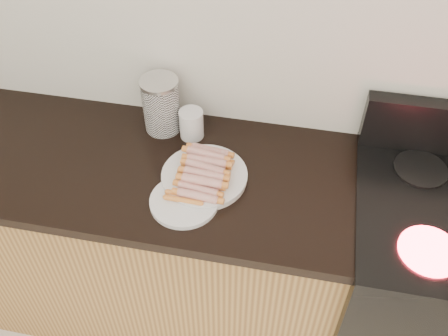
% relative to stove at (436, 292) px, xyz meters
% --- Properties ---
extents(wall_back, '(4.00, 0.04, 2.60)m').
position_rel_stove_xyz_m(wall_back, '(-0.78, 0.32, 0.84)').
color(wall_back, silver).
rests_on(wall_back, ground).
extents(cabinet_base, '(2.20, 0.59, 0.86)m').
position_rel_stove_xyz_m(cabinet_base, '(-1.48, 0.01, -0.03)').
color(cabinet_base, olive).
rests_on(cabinet_base, floor).
extents(counter_slab, '(2.20, 0.62, 0.04)m').
position_rel_stove_xyz_m(counter_slab, '(-1.48, 0.01, 0.42)').
color(counter_slab, black).
rests_on(counter_slab, cabinet_base).
extents(stove, '(0.76, 0.65, 0.91)m').
position_rel_stove_xyz_m(stove, '(0.00, 0.00, 0.00)').
color(stove, black).
rests_on(stove, floor).
extents(burner_near_left, '(0.18, 0.18, 0.01)m').
position_rel_stove_xyz_m(burner_near_left, '(-0.17, -0.17, 0.46)').
color(burner_near_left, '#FF1E2D').
rests_on(burner_near_left, stove).
extents(burner_far_left, '(0.18, 0.18, 0.01)m').
position_rel_stove_xyz_m(burner_far_left, '(-0.17, 0.17, 0.46)').
color(burner_far_left, black).
rests_on(burner_far_left, stove).
extents(main_plate, '(0.37, 0.37, 0.02)m').
position_rel_stove_xyz_m(main_plate, '(-0.88, -0.00, 0.45)').
color(main_plate, white).
rests_on(main_plate, counter_slab).
extents(side_plate, '(0.26, 0.26, 0.02)m').
position_rel_stove_xyz_m(side_plate, '(-0.92, -0.12, 0.45)').
color(side_plate, white).
rests_on(side_plate, counter_slab).
extents(hotdog_pile, '(0.13, 0.26, 0.05)m').
position_rel_stove_xyz_m(hotdog_pile, '(-0.88, -0.00, 0.49)').
color(hotdog_pile, maroon).
rests_on(hotdog_pile, main_plate).
extents(plain_sausages, '(0.12, 0.05, 0.02)m').
position_rel_stove_xyz_m(plain_sausages, '(-0.92, -0.12, 0.47)').
color(plain_sausages, '#CB7F52').
rests_on(plain_sausages, side_plate).
extents(canister, '(0.14, 0.14, 0.21)m').
position_rel_stove_xyz_m(canister, '(-1.09, 0.22, 0.55)').
color(canister, silver).
rests_on(canister, counter_slab).
extents(mug, '(0.11, 0.11, 0.11)m').
position_rel_stove_xyz_m(mug, '(-0.98, 0.20, 0.50)').
color(mug, silver).
rests_on(mug, counter_slab).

